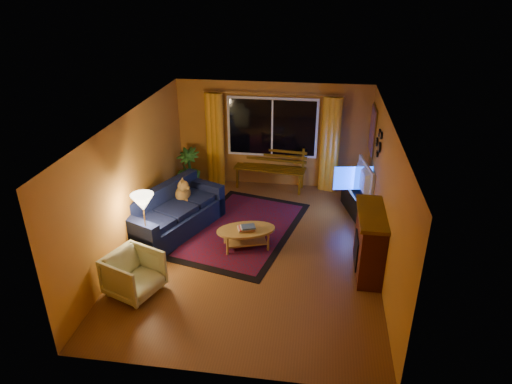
# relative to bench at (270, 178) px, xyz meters

# --- Properties ---
(floor) EXTENTS (4.50, 6.00, 0.02)m
(floor) POSITION_rel_bench_xyz_m (0.02, -2.75, -0.26)
(floor) COLOR brown
(floor) RESTS_ON ground
(ceiling) EXTENTS (4.50, 6.00, 0.02)m
(ceiling) POSITION_rel_bench_xyz_m (0.02, -2.75, 2.26)
(ceiling) COLOR white
(ceiling) RESTS_ON ground
(wall_back) EXTENTS (4.50, 0.02, 2.50)m
(wall_back) POSITION_rel_bench_xyz_m (0.02, 0.26, 1.00)
(wall_back) COLOR #BE7829
(wall_back) RESTS_ON ground
(wall_left) EXTENTS (0.02, 6.00, 2.50)m
(wall_left) POSITION_rel_bench_xyz_m (-2.24, -2.75, 1.00)
(wall_left) COLOR #BE7829
(wall_left) RESTS_ON ground
(wall_right) EXTENTS (0.02, 6.00, 2.50)m
(wall_right) POSITION_rel_bench_xyz_m (2.28, -2.75, 1.00)
(wall_right) COLOR #BE7829
(wall_right) RESTS_ON ground
(window) EXTENTS (2.00, 0.02, 1.30)m
(window) POSITION_rel_bench_xyz_m (0.02, 0.19, 1.20)
(window) COLOR black
(window) RESTS_ON wall_back
(curtain_rod) EXTENTS (3.20, 0.03, 0.03)m
(curtain_rod) POSITION_rel_bench_xyz_m (0.02, 0.15, 2.00)
(curtain_rod) COLOR #BF8C3F
(curtain_rod) RESTS_ON wall_back
(curtain_left) EXTENTS (0.36, 0.36, 2.24)m
(curtain_left) POSITION_rel_bench_xyz_m (-1.33, 0.13, 0.87)
(curtain_left) COLOR orange
(curtain_left) RESTS_ON ground
(curtain_right) EXTENTS (0.36, 0.36, 2.24)m
(curtain_right) POSITION_rel_bench_xyz_m (1.37, 0.13, 0.87)
(curtain_right) COLOR orange
(curtain_right) RESTS_ON ground
(bench) EXTENTS (1.73, 0.69, 0.50)m
(bench) POSITION_rel_bench_xyz_m (0.00, 0.00, 0.00)
(bench) COLOR #543606
(bench) RESTS_ON ground
(potted_plant) EXTENTS (0.67, 0.67, 0.99)m
(potted_plant) POSITION_rel_bench_xyz_m (-1.92, -0.27, 0.24)
(potted_plant) COLOR #235B1E
(potted_plant) RESTS_ON ground
(sofa) EXTENTS (1.72, 2.35, 0.87)m
(sofa) POSITION_rel_bench_xyz_m (-1.64, -2.30, 0.19)
(sofa) COLOR black
(sofa) RESTS_ON ground
(dog) EXTENTS (0.31, 0.42, 0.45)m
(dog) POSITION_rel_bench_xyz_m (-1.59, -1.82, 0.41)
(dog) COLOR olive
(dog) RESTS_ON sofa
(armchair) EXTENTS (0.94, 0.97, 0.78)m
(armchair) POSITION_rel_bench_xyz_m (-1.69, -4.29, 0.14)
(armchair) COLOR beige
(armchair) RESTS_ON ground
(floor_lamp) EXTENTS (0.23, 0.23, 1.29)m
(floor_lamp) POSITION_rel_bench_xyz_m (-1.81, -3.36, 0.39)
(floor_lamp) COLOR #BF8C3F
(floor_lamp) RESTS_ON ground
(rug) EXTENTS (2.64, 3.48, 0.02)m
(rug) POSITION_rel_bench_xyz_m (-0.32, -2.07, -0.24)
(rug) COLOR #68030D
(rug) RESTS_ON ground
(coffee_table) EXTENTS (1.40, 1.40, 0.40)m
(coffee_table) POSITION_rel_bench_xyz_m (-0.13, -2.71, -0.05)
(coffee_table) COLOR #B78D41
(coffee_table) RESTS_ON ground
(tv_console) EXTENTS (0.67, 1.19, 0.47)m
(tv_console) POSITION_rel_bench_xyz_m (2.01, -0.97, -0.02)
(tv_console) COLOR black
(tv_console) RESTS_ON ground
(television) EXTENTS (0.34, 1.14, 0.65)m
(television) POSITION_rel_bench_xyz_m (2.01, -0.97, 0.55)
(television) COLOR black
(television) RESTS_ON tv_console
(fireplace) EXTENTS (0.40, 1.20, 1.10)m
(fireplace) POSITION_rel_bench_xyz_m (2.07, -3.15, 0.30)
(fireplace) COLOR maroon
(fireplace) RESTS_ON ground
(mirror_cluster) EXTENTS (0.06, 0.60, 0.56)m
(mirror_cluster) POSITION_rel_bench_xyz_m (2.23, -1.45, 1.55)
(mirror_cluster) COLOR black
(mirror_cluster) RESTS_ON wall_right
(painting) EXTENTS (0.04, 0.76, 0.96)m
(painting) POSITION_rel_bench_xyz_m (2.24, -0.30, 1.40)
(painting) COLOR #DE5925
(painting) RESTS_ON wall_right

